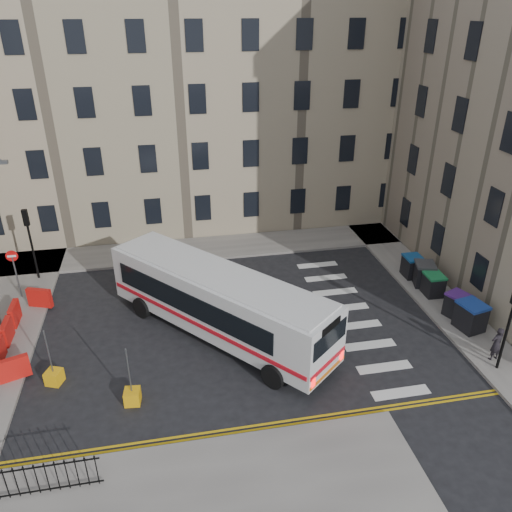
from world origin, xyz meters
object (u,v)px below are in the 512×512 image
object	(u,v)px
bus	(218,300)
bollard_chevron	(54,377)
wheelie_bin_c	(433,284)
pedestrian	(496,344)
bollard_yellow	(132,397)
wheelie_bin_a	(471,316)
wheelie_bin_d	(424,274)
wheelie_bin_b	(458,305)
wheelie_bin_e	(412,266)

from	to	relation	value
bus	bollard_chevron	world-z (taller)	bus
wheelie_bin_c	bollard_chevron	bearing A→B (deg)	-168.51
pedestrian	bollard_yellow	world-z (taller)	pedestrian
wheelie_bin_a	wheelie_bin_c	xyz separation A→B (m)	(-0.14, 3.21, -0.10)
wheelie_bin_c	bollard_yellow	distance (m)	16.24
wheelie_bin_d	pedestrian	xyz separation A→B (m)	(-0.13, -6.57, 0.15)
pedestrian	bollard_yellow	bearing A→B (deg)	-11.64
wheelie_bin_b	wheelie_bin_a	bearing A→B (deg)	-112.20
bollard_yellow	wheelie_bin_c	bearing A→B (deg)	18.18
wheelie_bin_d	pedestrian	world-z (taller)	pedestrian
wheelie_bin_a	wheelie_bin_d	world-z (taller)	wheelie_bin_a
wheelie_bin_a	wheelie_bin_e	bearing A→B (deg)	80.95
wheelie_bin_c	wheelie_bin_e	distance (m)	2.10
wheelie_bin_a	wheelie_bin_c	size ratio (longest dim) A/B	1.22
bollard_yellow	bollard_chevron	distance (m)	3.65
wheelie_bin_e	pedestrian	distance (m)	7.60
wheelie_bin_a	bollard_chevron	bearing A→B (deg)	168.07
bus	wheelie_bin_c	world-z (taller)	bus
bus	wheelie_bin_d	xyz separation A→B (m)	(11.54, 2.23, -1.05)
pedestrian	wheelie_bin_d	bearing A→B (deg)	-101.08
bus	bollard_chevron	size ratio (longest dim) A/B	17.88
bus	wheelie_bin_b	xyz separation A→B (m)	(11.66, -0.98, -1.09)
bus	pedestrian	size ratio (longest dim) A/B	6.67
wheelie_bin_c	pedestrian	size ratio (longest dim) A/B	0.74
wheelie_bin_a	pedestrian	size ratio (longest dim) A/B	0.90
wheelie_bin_b	bollard_chevron	bearing A→B (deg)	160.96
wheelie_bin_d	bollard_yellow	world-z (taller)	wheelie_bin_d
wheelie_bin_b	bollard_chevron	world-z (taller)	wheelie_bin_b
wheelie_bin_d	wheelie_bin_e	xyz separation A→B (m)	(-0.16, 1.03, -0.04)
wheelie_bin_a	wheelie_bin_c	world-z (taller)	wheelie_bin_a
bus	bollard_chevron	bearing A→B (deg)	156.52
wheelie_bin_d	pedestrian	distance (m)	6.57
wheelie_bin_a	wheelie_bin_b	size ratio (longest dim) A/B	1.03
bollard_chevron	wheelie_bin_a	bearing A→B (deg)	0.21
wheelie_bin_c	wheelie_bin_e	size ratio (longest dim) A/B	0.97
bus	wheelie_bin_b	world-z (taller)	bus
wheelie_bin_e	pedestrian	size ratio (longest dim) A/B	0.76
wheelie_bin_d	bollard_chevron	bearing A→B (deg)	-150.99
bus	wheelie_bin_d	world-z (taller)	bus
wheelie_bin_a	wheelie_bin_b	bearing A→B (deg)	78.16
wheelie_bin_a	wheelie_bin_d	distance (m)	4.27
wheelie_bin_a	wheelie_bin_b	world-z (taller)	wheelie_bin_a
wheelie_bin_c	bollard_yellow	world-z (taller)	wheelie_bin_c
wheelie_bin_e	bollard_yellow	distance (m)	16.88
pedestrian	wheelie_bin_a	bearing A→B (deg)	-106.15
wheelie_bin_b	pedestrian	size ratio (longest dim) A/B	0.87
wheelie_bin_c	bollard_yellow	size ratio (longest dim) A/B	1.97
wheelie_bin_b	pedestrian	world-z (taller)	pedestrian
bollard_chevron	wheelie_bin_b	bearing A→B (deg)	3.46
wheelie_bin_e	bollard_chevron	xyz separation A→B (m)	(-18.45, -5.37, -0.46)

